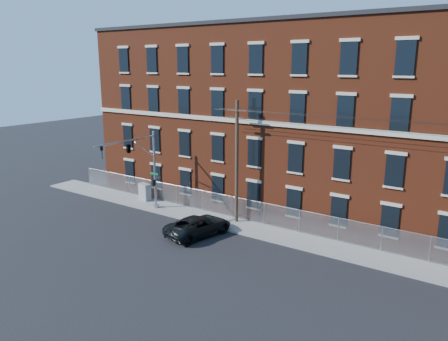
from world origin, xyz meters
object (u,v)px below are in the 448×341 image
Objects in this scene: traffic_signal_mast at (135,155)px; pickup_truck at (198,226)px; utility_cabinet at (145,192)px; utility_pole_near at (237,160)px.

pickup_truck is (7.07, -0.53, -4.63)m from traffic_signal_mast.
utility_cabinet is at bearing -9.77° from pickup_truck.
utility_cabinet is (-9.55, 3.95, 0.16)m from pickup_truck.
traffic_signal_mast is 6.15m from utility_cabinet.
pickup_truck is at bearing -4.30° from traffic_signal_mast.
utility_pole_near is 1.83× the size of pickup_truck.
traffic_signal_mast is 4.40× the size of utility_cabinet.
utility_cabinet is (-10.48, 0.01, -4.42)m from utility_pole_near.
traffic_signal_mast is 0.70× the size of utility_pole_near.
utility_pole_near is at bearing -90.57° from pickup_truck.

